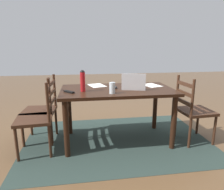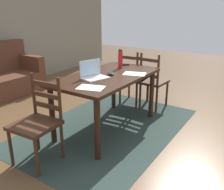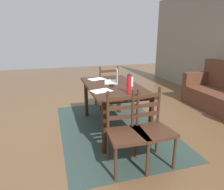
{
  "view_description": "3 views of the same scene",
  "coord_description": "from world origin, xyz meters",
  "px_view_note": "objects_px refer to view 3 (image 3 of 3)",
  "views": [
    {
      "loc": [
        0.49,
        2.72,
        1.37
      ],
      "look_at": [
        0.08,
        0.04,
        0.7
      ],
      "focal_mm": 32.59,
      "sensor_mm": 36.0,
      "label": 1
    },
    {
      "loc": [
        -2.64,
        -1.82,
        1.62
      ],
      "look_at": [
        0.03,
        -0.06,
        0.5
      ],
      "focal_mm": 39.92,
      "sensor_mm": 36.0,
      "label": 2
    },
    {
      "loc": [
        3.12,
        -0.97,
        1.6
      ],
      "look_at": [
        -0.0,
        -0.02,
        0.61
      ],
      "focal_mm": 32.82,
      "sensor_mm": 36.0,
      "label": 3
    }
  ],
  "objects_px": {
    "chair_right_far": "(152,129)",
    "dining_table": "(113,91)",
    "computer_mouse": "(112,85)",
    "tv_remote": "(137,95)",
    "chair_left_far": "(107,87)",
    "water_bottle": "(129,83)",
    "laptop": "(114,79)",
    "drinking_glass": "(131,82)",
    "chair_right_near": "(126,133)"
  },
  "relations": [
    {
      "from": "laptop",
      "to": "drinking_glass",
      "type": "relative_size",
      "value": 2.58
    },
    {
      "from": "chair_left_far",
      "to": "tv_remote",
      "type": "relative_size",
      "value": 5.59
    },
    {
      "from": "dining_table",
      "to": "laptop",
      "type": "bearing_deg",
      "value": 162.21
    },
    {
      "from": "computer_mouse",
      "to": "chair_left_far",
      "type": "bearing_deg",
      "value": 171.16
    },
    {
      "from": "water_bottle",
      "to": "drinking_glass",
      "type": "height_order",
      "value": "water_bottle"
    },
    {
      "from": "dining_table",
      "to": "chair_right_near",
      "type": "distance_m",
      "value": 1.1
    },
    {
      "from": "drinking_glass",
      "to": "computer_mouse",
      "type": "xyz_separation_m",
      "value": [
        -0.09,
        -0.3,
        -0.05
      ]
    },
    {
      "from": "drinking_glass",
      "to": "chair_left_far",
      "type": "bearing_deg",
      "value": -175.63
    },
    {
      "from": "chair_left_far",
      "to": "drinking_glass",
      "type": "xyz_separation_m",
      "value": [
        1.18,
        0.09,
        0.38
      ]
    },
    {
      "from": "chair_right_far",
      "to": "laptop",
      "type": "bearing_deg",
      "value": -175.55
    },
    {
      "from": "chair_left_far",
      "to": "water_bottle",
      "type": "relative_size",
      "value": 3.38
    },
    {
      "from": "chair_right_near",
      "to": "drinking_glass",
      "type": "bearing_deg",
      "value": 155.63
    },
    {
      "from": "chair_right_far",
      "to": "drinking_glass",
      "type": "height_order",
      "value": "chair_right_far"
    },
    {
      "from": "laptop",
      "to": "tv_remote",
      "type": "xyz_separation_m",
      "value": [
        0.86,
        0.06,
        -0.05
      ]
    },
    {
      "from": "chair_left_far",
      "to": "computer_mouse",
      "type": "height_order",
      "value": "chair_left_far"
    },
    {
      "from": "chair_left_far",
      "to": "tv_remote",
      "type": "bearing_deg",
      "value": -1.47
    },
    {
      "from": "water_bottle",
      "to": "computer_mouse",
      "type": "relative_size",
      "value": 2.81
    },
    {
      "from": "chair_right_far",
      "to": "drinking_glass",
      "type": "bearing_deg",
      "value": 174.24
    },
    {
      "from": "chair_right_near",
      "to": "water_bottle",
      "type": "relative_size",
      "value": 3.38
    },
    {
      "from": "dining_table",
      "to": "water_bottle",
      "type": "distance_m",
      "value": 0.54
    },
    {
      "from": "chair_left_far",
      "to": "drinking_glass",
      "type": "relative_size",
      "value": 6.67
    },
    {
      "from": "chair_right_near",
      "to": "water_bottle",
      "type": "height_order",
      "value": "water_bottle"
    },
    {
      "from": "chair_right_near",
      "to": "computer_mouse",
      "type": "height_order",
      "value": "chair_right_near"
    },
    {
      "from": "computer_mouse",
      "to": "tv_remote",
      "type": "xyz_separation_m",
      "value": [
        0.63,
        0.17,
        -0.01
      ]
    },
    {
      "from": "chair_right_far",
      "to": "tv_remote",
      "type": "relative_size",
      "value": 5.59
    },
    {
      "from": "dining_table",
      "to": "water_bottle",
      "type": "bearing_deg",
      "value": 10.07
    },
    {
      "from": "chair_right_near",
      "to": "laptop",
      "type": "bearing_deg",
      "value": 169.53
    },
    {
      "from": "chair_left_far",
      "to": "drinking_glass",
      "type": "bearing_deg",
      "value": 4.37
    },
    {
      "from": "dining_table",
      "to": "chair_right_near",
      "type": "xyz_separation_m",
      "value": [
        1.06,
        -0.17,
        -0.21
      ]
    },
    {
      "from": "chair_right_near",
      "to": "drinking_glass",
      "type": "distance_m",
      "value": 1.11
    },
    {
      "from": "drinking_glass",
      "to": "tv_remote",
      "type": "bearing_deg",
      "value": -13.92
    },
    {
      "from": "chair_right_near",
      "to": "drinking_glass",
      "type": "relative_size",
      "value": 6.67
    },
    {
      "from": "laptop",
      "to": "drinking_glass",
      "type": "height_order",
      "value": "laptop"
    },
    {
      "from": "chair_right_far",
      "to": "dining_table",
      "type": "bearing_deg",
      "value": -171.08
    },
    {
      "from": "chair_right_far",
      "to": "tv_remote",
      "type": "distance_m",
      "value": 0.52
    },
    {
      "from": "computer_mouse",
      "to": "tv_remote",
      "type": "relative_size",
      "value": 0.59
    },
    {
      "from": "laptop",
      "to": "tv_remote",
      "type": "relative_size",
      "value": 2.16
    },
    {
      "from": "chair_right_near",
      "to": "chair_left_far",
      "type": "xyz_separation_m",
      "value": [
        -2.13,
        0.34,
        0.0
      ]
    },
    {
      "from": "chair_left_far",
      "to": "laptop",
      "type": "xyz_separation_m",
      "value": [
        0.85,
        -0.11,
        0.37
      ]
    },
    {
      "from": "chair_left_far",
      "to": "computer_mouse",
      "type": "bearing_deg",
      "value": -11.0
    },
    {
      "from": "computer_mouse",
      "to": "water_bottle",
      "type": "bearing_deg",
      "value": 17.53
    },
    {
      "from": "laptop",
      "to": "chair_right_far",
      "type": "bearing_deg",
      "value": 4.45
    },
    {
      "from": "computer_mouse",
      "to": "chair_right_near",
      "type": "bearing_deg",
      "value": -4.93
    },
    {
      "from": "chair_right_far",
      "to": "chair_right_near",
      "type": "bearing_deg",
      "value": -90.01
    },
    {
      "from": "chair_right_near",
      "to": "chair_right_far",
      "type": "xyz_separation_m",
      "value": [
        0.0,
        0.34,
        0.0
      ]
    },
    {
      "from": "drinking_glass",
      "to": "water_bottle",
      "type": "bearing_deg",
      "value": -26.32
    },
    {
      "from": "dining_table",
      "to": "drinking_glass",
      "type": "bearing_deg",
      "value": 66.8
    },
    {
      "from": "dining_table",
      "to": "chair_right_near",
      "type": "relative_size",
      "value": 1.63
    },
    {
      "from": "computer_mouse",
      "to": "tv_remote",
      "type": "distance_m",
      "value": 0.65
    },
    {
      "from": "dining_table",
      "to": "drinking_glass",
      "type": "relative_size",
      "value": 10.89
    }
  ]
}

